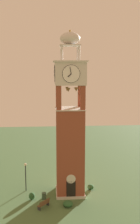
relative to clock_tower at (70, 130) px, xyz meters
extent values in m
plane|color=#476B3D|center=(0.00, 0.00, -8.16)|extent=(80.00, 80.00, 0.00)
cube|color=brown|center=(0.00, 0.00, -2.83)|extent=(3.30, 3.30, 10.67)
cube|color=beige|center=(0.00, 0.00, -7.99)|extent=(3.50, 3.50, 0.35)
cube|color=black|center=(0.00, -1.66, -7.01)|extent=(1.10, 0.04, 2.20)
cylinder|color=beige|center=(0.00, -1.66, -5.61)|extent=(1.10, 0.04, 1.10)
cube|color=brown|center=(-1.37, -1.37, 3.96)|extent=(0.56, 0.56, 2.89)
cube|color=brown|center=(1.37, -1.37, 3.96)|extent=(0.56, 0.56, 2.89)
cube|color=brown|center=(-1.37, 1.37, 3.96)|extent=(0.56, 0.56, 2.89)
cube|color=brown|center=(1.37, 1.37, 3.96)|extent=(0.56, 0.56, 2.89)
cube|color=beige|center=(0.00, 0.00, 2.57)|extent=(3.46, 3.46, 0.12)
cone|color=brown|center=(0.74, 0.09, 4.84)|extent=(0.55, 0.55, 0.51)
cone|color=brown|center=(-0.31, 0.68, 4.84)|extent=(0.45, 0.45, 0.53)
cone|color=brown|center=(-0.24, -0.70, 4.84)|extent=(0.49, 0.49, 0.46)
cube|color=beige|center=(0.00, 0.00, 6.71)|extent=(3.54, 3.54, 2.62)
cylinder|color=white|center=(0.00, -1.79, 6.71)|extent=(1.99, 0.05, 1.99)
torus|color=black|center=(0.00, -1.79, 6.71)|extent=(2.01, 0.06, 2.01)
cube|color=black|center=(-0.19, -1.85, 6.55)|extent=(0.43, 0.03, 0.40)
cube|color=black|center=(-0.07, -1.85, 7.10)|extent=(0.21, 0.03, 0.79)
cylinder|color=white|center=(0.00, 1.79, 6.71)|extent=(1.99, 0.05, 1.99)
torus|color=black|center=(0.00, 1.79, 6.71)|extent=(2.01, 0.06, 2.01)
cube|color=black|center=(-0.19, 1.85, 6.55)|extent=(0.43, 0.03, 0.40)
cube|color=black|center=(-0.07, 1.85, 7.10)|extent=(0.21, 0.03, 0.79)
cylinder|color=white|center=(-1.79, 0.00, 6.71)|extent=(0.05, 1.99, 1.99)
torus|color=black|center=(-1.79, 0.00, 6.71)|extent=(0.06, 2.01, 2.01)
cube|color=black|center=(-1.85, -0.18, 6.55)|extent=(0.03, 0.43, 0.40)
cube|color=black|center=(-1.85, -0.07, 7.10)|extent=(0.03, 0.21, 0.79)
cylinder|color=white|center=(1.79, 0.00, 6.71)|extent=(0.05, 1.99, 1.99)
torus|color=black|center=(1.79, 0.00, 6.71)|extent=(0.06, 2.01, 2.01)
cube|color=black|center=(1.85, -0.18, 6.55)|extent=(0.03, 0.43, 0.40)
cube|color=black|center=(1.85, -0.07, 7.10)|extent=(0.03, 0.21, 0.79)
cube|color=beige|center=(0.00, 0.00, 8.10)|extent=(3.90, 3.90, 0.16)
cylinder|color=beige|center=(-0.97, -0.97, 9.02)|extent=(0.22, 0.22, 1.68)
cylinder|color=beige|center=(0.97, -0.97, 9.02)|extent=(0.22, 0.22, 1.68)
cylinder|color=beige|center=(-0.97, 0.97, 9.02)|extent=(0.22, 0.22, 1.68)
cylinder|color=beige|center=(0.97, 0.97, 9.02)|extent=(0.22, 0.22, 1.68)
cube|color=beige|center=(0.00, 0.00, 9.92)|extent=(2.39, 2.39, 0.12)
ellipsoid|color=beige|center=(0.00, 0.00, 10.70)|extent=(2.31, 2.31, 1.44)
sphere|color=#B79338|center=(0.00, 0.00, 11.54)|extent=(0.24, 0.24, 0.24)
cube|color=brown|center=(-3.24, -3.46, -7.71)|extent=(1.39, 1.49, 0.06)
cube|color=brown|center=(-3.09, -3.59, -7.43)|extent=(1.09, 1.23, 0.44)
cube|color=#2D2D33|center=(-3.71, -4.00, -7.95)|extent=(0.35, 0.32, 0.42)
cube|color=#2D2D33|center=(-2.76, -2.92, -7.95)|extent=(0.35, 0.32, 0.42)
cylinder|color=black|center=(-5.57, 1.10, -6.51)|extent=(0.12, 0.12, 3.30)
sphere|color=#F9EFCC|center=(-5.57, 1.10, -4.68)|extent=(0.36, 0.36, 0.36)
cylinder|color=#38513D|center=(-3.23, -1.40, -7.76)|extent=(0.52, 0.52, 0.80)
ellipsoid|color=#28562D|center=(2.72, 0.85, -7.84)|extent=(0.80, 0.80, 0.65)
ellipsoid|color=#28562D|center=(-4.67, -1.38, -7.73)|extent=(0.71, 0.71, 0.86)
ellipsoid|color=#28562D|center=(-0.48, -3.38, -7.84)|extent=(1.11, 1.11, 0.65)
camera|label=1|loc=(-2.32, -32.40, 7.39)|focal=44.17mm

